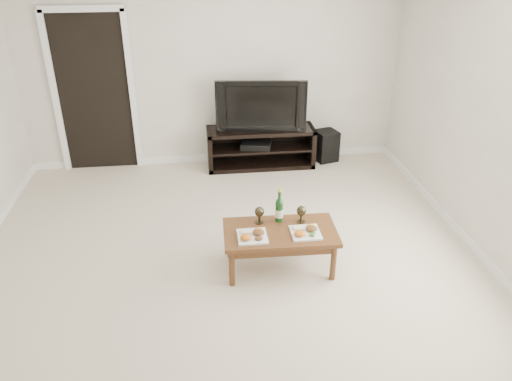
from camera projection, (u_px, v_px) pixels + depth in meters
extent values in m
plane|color=beige|center=(231.00, 277.00, 4.72)|extent=(5.50, 5.50, 0.00)
cube|color=silver|center=(213.00, 69.00, 6.56)|extent=(5.00, 0.04, 2.60)
cube|color=black|center=(94.00, 95.00, 6.49)|extent=(0.90, 0.02, 2.05)
cube|color=black|center=(261.00, 147.00, 6.86)|extent=(1.46, 0.45, 0.55)
imported|color=black|center=(261.00, 104.00, 6.57)|extent=(1.20, 0.28, 0.68)
cube|color=black|center=(256.00, 144.00, 6.82)|extent=(0.45, 0.38, 0.08)
cube|color=black|center=(326.00, 146.00, 7.07)|extent=(0.36, 0.36, 0.43)
cube|color=#543617|center=(280.00, 249.00, 4.76)|extent=(1.08, 0.61, 0.42)
cube|color=white|center=(252.00, 234.00, 4.54)|extent=(0.27, 0.27, 0.07)
cube|color=white|center=(306.00, 230.00, 4.60)|extent=(0.27, 0.27, 0.07)
cylinder|color=#0F3712|center=(279.00, 205.00, 4.74)|extent=(0.07, 0.07, 0.35)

